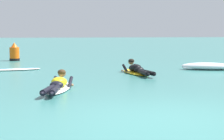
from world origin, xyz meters
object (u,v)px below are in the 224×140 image
at_px(surfer_near, 58,85).
at_px(surfer_far, 137,70).
at_px(drifting_surfboard, 16,69).
at_px(channel_marker_buoy, 14,54).

distance_m(surfer_near, surfer_far, 4.40).
relative_size(surfer_far, drifting_surfboard, 1.36).
relative_size(drifting_surfboard, channel_marker_buoy, 2.13).
bearing_deg(surfer_far, channel_marker_buoy, 125.41).
height_order(drifting_surfboard, channel_marker_buoy, channel_marker_buoy).
distance_m(surfer_near, channel_marker_buoy, 10.28).
distance_m(surfer_near, drifting_surfboard, 5.58).
height_order(surfer_near, surfer_far, same).
xyz_separation_m(surfer_far, drifting_surfboard, (-4.27, 1.95, -0.11)).
relative_size(surfer_near, channel_marker_buoy, 2.80).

